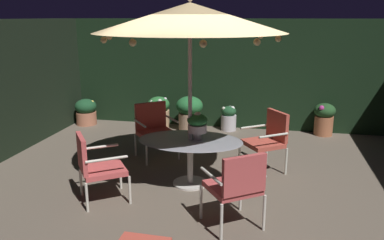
% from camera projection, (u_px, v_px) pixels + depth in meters
% --- Properties ---
extents(ground_plane, '(8.04, 7.30, 0.02)m').
position_uv_depth(ground_plane, '(208.00, 189.00, 5.74)').
color(ground_plane, '#63574A').
extents(hedge_backdrop_rear, '(8.04, 0.30, 2.43)m').
position_uv_depth(hedge_backdrop_rear, '(234.00, 74.00, 8.73)').
color(hedge_backdrop_rear, black).
rests_on(hedge_backdrop_rear, ground_plane).
extents(patio_dining_table, '(1.57, 1.06, 0.71)m').
position_uv_depth(patio_dining_table, '(190.00, 148.00, 5.75)').
color(patio_dining_table, silver).
rests_on(patio_dining_table, ground_plane).
extents(patio_umbrella, '(2.67, 2.67, 2.73)m').
position_uv_depth(patio_umbrella, '(190.00, 18.00, 5.27)').
color(patio_umbrella, silver).
rests_on(patio_umbrella, ground_plane).
extents(centerpiece_planter, '(0.30, 0.30, 0.41)m').
position_uv_depth(centerpiece_planter, '(197.00, 123.00, 5.69)').
color(centerpiece_planter, beige).
rests_on(centerpiece_planter, patio_dining_table).
extents(patio_chair_north, '(0.82, 0.81, 0.98)m').
position_uv_depth(patio_chair_north, '(237.00, 184.00, 4.52)').
color(patio_chair_north, beige).
rests_on(patio_chair_north, ground_plane).
extents(patio_chair_northeast, '(0.80, 0.80, 0.99)m').
position_uv_depth(patio_chair_northeast, '(268.00, 137.00, 6.29)').
color(patio_chair_northeast, silver).
rests_on(patio_chair_northeast, ground_plane).
extents(patio_chair_east, '(0.86, 0.85, 0.97)m').
position_uv_depth(patio_chair_east, '(154.00, 127.00, 6.95)').
color(patio_chair_east, silver).
rests_on(patio_chair_east, ground_plane).
extents(patio_chair_southeast, '(0.81, 0.80, 0.96)m').
position_uv_depth(patio_chair_southeast, '(96.00, 164.00, 5.22)').
color(patio_chair_southeast, beige).
rests_on(patio_chair_southeast, ground_plane).
extents(potted_plant_back_left, '(0.59, 0.59, 0.77)m').
position_uv_depth(potted_plant_back_left, '(189.00, 112.00, 8.59)').
color(potted_plant_back_left, tan).
rests_on(potted_plant_back_left, ground_plane).
extents(potted_plant_front_corner, '(0.51, 0.51, 0.70)m').
position_uv_depth(potted_plant_front_corner, '(159.00, 111.00, 8.87)').
color(potted_plant_front_corner, tan).
rests_on(potted_plant_front_corner, ground_plane).
extents(potted_plant_back_right, '(0.45, 0.45, 0.69)m').
position_uv_depth(potted_plant_back_right, '(324.00, 118.00, 8.25)').
color(potted_plant_back_right, '#A86240').
rests_on(potted_plant_back_right, ground_plane).
extents(potted_plant_back_center, '(0.49, 0.49, 0.61)m').
position_uv_depth(potted_plant_back_center, '(86.00, 111.00, 9.08)').
color(potted_plant_back_center, '#B16A4D').
rests_on(potted_plant_back_center, ground_plane).
extents(potted_plant_left_far, '(0.34, 0.34, 0.56)m').
position_uv_depth(potted_plant_left_far, '(229.00, 118.00, 8.62)').
color(potted_plant_left_far, silver).
rests_on(potted_plant_left_far, ground_plane).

